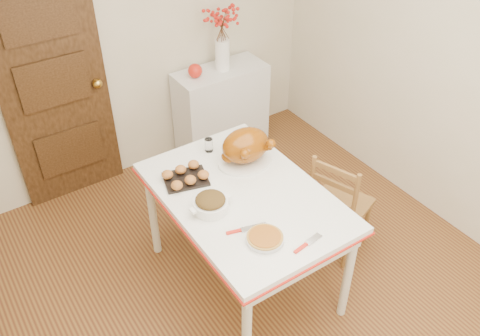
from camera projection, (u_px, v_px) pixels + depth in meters
floor at (266, 298)px, 3.74m from camera, size 3.50×4.00×0.00m
wall_back at (130, 41)px, 4.29m from camera, size 3.50×0.00×2.50m
wall_right at (466, 80)px, 3.74m from camera, size 0.00×4.00×2.50m
door_back at (54, 88)px, 4.09m from camera, size 0.85×0.06×2.06m
sideboard at (221, 110)px, 4.96m from camera, size 0.87×0.39×0.87m
kitchen_table at (244, 240)px, 3.61m from camera, size 0.97×1.42×0.85m
chair_oak at (341, 202)px, 3.88m from camera, size 0.51×0.51×0.91m
berry_vase at (222, 39)px, 4.53m from camera, size 0.31×0.31×0.59m
apple at (195, 71)px, 4.55m from camera, size 0.13×0.13×0.13m
turkey_platter at (246, 147)px, 3.54m from camera, size 0.49×0.44×0.26m
pumpkin_pie at (265, 237)px, 3.00m from camera, size 0.24×0.24×0.05m
stuffing_dish at (211, 203)px, 3.19m from camera, size 0.31×0.26×0.11m
rolls_tray at (185, 176)px, 3.44m from camera, size 0.34×0.29×0.08m
pie_server at (308, 243)px, 2.99m from camera, size 0.23×0.10×0.01m
carving_knife at (247, 229)px, 3.09m from camera, size 0.26×0.13×0.01m
drinking_glass at (209, 145)px, 3.70m from camera, size 0.07×0.07×0.10m
shaker_pair at (238, 138)px, 3.79m from camera, size 0.09×0.05×0.08m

